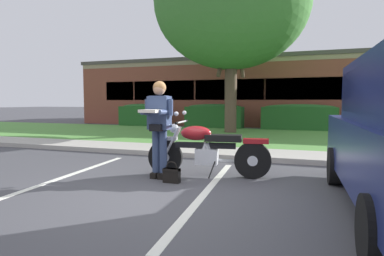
{
  "coord_description": "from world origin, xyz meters",
  "views": [
    {
      "loc": [
        1.88,
        -4.53,
        1.34
      ],
      "look_at": [
        -0.3,
        1.43,
        0.85
      ],
      "focal_mm": 31.57,
      "sensor_mm": 36.0,
      "label": 1
    }
  ],
  "objects_px": {
    "shade_tree": "(231,3)",
    "hedge_left": "(142,115)",
    "handbag": "(172,174)",
    "hedge_center_right": "(299,117)",
    "brick_building": "(276,93)",
    "rider_person": "(159,121)",
    "motorcycle": "(213,150)",
    "hedge_center_left": "(214,116)"
  },
  "relations": [
    {
      "from": "motorcycle",
      "to": "handbag",
      "type": "xyz_separation_m",
      "value": [
        -0.5,
        -0.71,
        -0.34
      ]
    },
    {
      "from": "rider_person",
      "to": "hedge_center_left",
      "type": "relative_size",
      "value": 0.59
    },
    {
      "from": "brick_building",
      "to": "hedge_left",
      "type": "bearing_deg",
      "value": -135.33
    },
    {
      "from": "brick_building",
      "to": "rider_person",
      "type": "bearing_deg",
      "value": -90.31
    },
    {
      "from": "motorcycle",
      "to": "hedge_left",
      "type": "relative_size",
      "value": 0.91
    },
    {
      "from": "handbag",
      "to": "motorcycle",
      "type": "bearing_deg",
      "value": 54.62
    },
    {
      "from": "motorcycle",
      "to": "shade_tree",
      "type": "xyz_separation_m",
      "value": [
        -1.65,
        8.16,
        4.92
      ]
    },
    {
      "from": "shade_tree",
      "to": "brick_building",
      "type": "relative_size",
      "value": 0.36
    },
    {
      "from": "hedge_left",
      "to": "motorcycle",
      "type": "bearing_deg",
      "value": -55.94
    },
    {
      "from": "shade_tree",
      "to": "hedge_center_right",
      "type": "height_order",
      "value": "shade_tree"
    },
    {
      "from": "motorcycle",
      "to": "handbag",
      "type": "height_order",
      "value": "motorcycle"
    },
    {
      "from": "shade_tree",
      "to": "brick_building",
      "type": "xyz_separation_m",
      "value": [
        0.9,
        8.83,
        -3.48
      ]
    },
    {
      "from": "hedge_center_right",
      "to": "brick_building",
      "type": "bearing_deg",
      "value": 105.46
    },
    {
      "from": "handbag",
      "to": "hedge_left",
      "type": "distance_m",
      "value": 13.17
    },
    {
      "from": "handbag",
      "to": "brick_building",
      "type": "height_order",
      "value": "brick_building"
    },
    {
      "from": "shade_tree",
      "to": "rider_person",
      "type": "bearing_deg",
      "value": -84.69
    },
    {
      "from": "motorcycle",
      "to": "hedge_center_left",
      "type": "xyz_separation_m",
      "value": [
        -3.09,
        10.63,
        0.17
      ]
    },
    {
      "from": "handbag",
      "to": "brick_building",
      "type": "distance_m",
      "value": 17.79
    },
    {
      "from": "shade_tree",
      "to": "hedge_left",
      "type": "bearing_deg",
      "value": 155.94
    },
    {
      "from": "motorcycle",
      "to": "hedge_center_left",
      "type": "distance_m",
      "value": 11.07
    },
    {
      "from": "handbag",
      "to": "shade_tree",
      "type": "distance_m",
      "value": 10.37
    },
    {
      "from": "handbag",
      "to": "hedge_center_right",
      "type": "relative_size",
      "value": 0.11
    },
    {
      "from": "motorcycle",
      "to": "hedge_center_right",
      "type": "height_order",
      "value": "hedge_center_right"
    },
    {
      "from": "hedge_left",
      "to": "hedge_center_right",
      "type": "xyz_separation_m",
      "value": [
        8.19,
        0.0,
        -0.0
      ]
    },
    {
      "from": "rider_person",
      "to": "brick_building",
      "type": "xyz_separation_m",
      "value": [
        0.09,
        17.46,
        0.91
      ]
    },
    {
      "from": "shade_tree",
      "to": "hedge_left",
      "type": "xyz_separation_m",
      "value": [
        -5.54,
        2.47,
        -4.75
      ]
    },
    {
      "from": "brick_building",
      "to": "motorcycle",
      "type": "bearing_deg",
      "value": -87.47
    },
    {
      "from": "shade_tree",
      "to": "hedge_left",
      "type": "height_order",
      "value": "shade_tree"
    },
    {
      "from": "motorcycle",
      "to": "hedge_center_right",
      "type": "relative_size",
      "value": 0.66
    },
    {
      "from": "hedge_left",
      "to": "handbag",
      "type": "bearing_deg",
      "value": -59.48
    },
    {
      "from": "motorcycle",
      "to": "shade_tree",
      "type": "height_order",
      "value": "shade_tree"
    },
    {
      "from": "handbag",
      "to": "hedge_left",
      "type": "height_order",
      "value": "hedge_left"
    },
    {
      "from": "hedge_center_right",
      "to": "brick_building",
      "type": "distance_m",
      "value": 6.72
    },
    {
      "from": "rider_person",
      "to": "motorcycle",
      "type": "bearing_deg",
      "value": 28.91
    },
    {
      "from": "rider_person",
      "to": "handbag",
      "type": "xyz_separation_m",
      "value": [
        0.34,
        -0.24,
        -0.86
      ]
    },
    {
      "from": "hedge_center_left",
      "to": "handbag",
      "type": "bearing_deg",
      "value": -77.14
    },
    {
      "from": "hedge_left",
      "to": "hedge_center_left",
      "type": "distance_m",
      "value": 4.1
    },
    {
      "from": "rider_person",
      "to": "brick_building",
      "type": "bearing_deg",
      "value": 89.69
    },
    {
      "from": "rider_person",
      "to": "brick_building",
      "type": "relative_size",
      "value": 0.08
    },
    {
      "from": "rider_person",
      "to": "hedge_center_right",
      "type": "distance_m",
      "value": 11.26
    },
    {
      "from": "hedge_left",
      "to": "brick_building",
      "type": "bearing_deg",
      "value": 44.67
    },
    {
      "from": "rider_person",
      "to": "handbag",
      "type": "distance_m",
      "value": 0.96
    }
  ]
}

